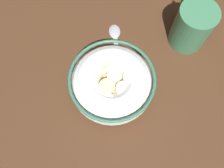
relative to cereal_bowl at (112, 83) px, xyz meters
The scene contains 4 objects.
ground_plane 4.36cm from the cereal_bowl, 132.10° to the left, with size 113.26×113.26×2.00cm, color #472B19.
cereal_bowl is the anchor object (origin of this frame).
spoon 11.67cm from the cereal_bowl, 14.32° to the right, with size 14.44×3.11×0.80cm.
coffee_mug 20.25cm from the cereal_bowl, 64.12° to the right, with size 10.84×7.71×9.74cm.
Camera 1 is at (-14.78, 2.69, 45.93)cm, focal length 37.41 mm.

